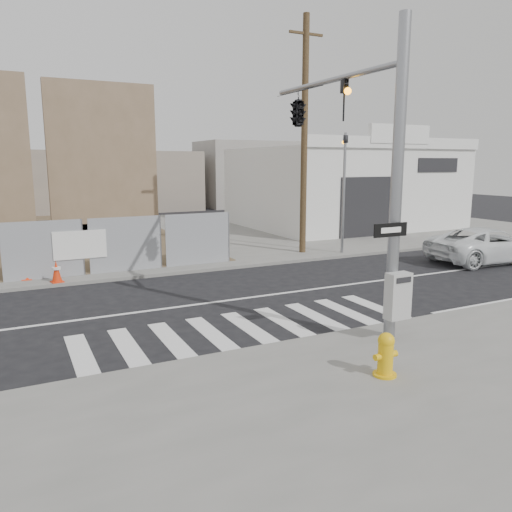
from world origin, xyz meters
name	(u,v)px	position (x,y,z in m)	size (l,w,h in m)	color
ground	(212,303)	(0.00, 0.00, 0.00)	(100.00, 100.00, 0.00)	black
sidewalk_far	(117,238)	(0.00, 14.00, 0.06)	(50.00, 20.00, 0.12)	slate
signal_pole	(326,135)	(2.49, -2.05, 4.78)	(0.96, 5.87, 7.00)	gray
far_signal_pole	(344,176)	(8.00, 4.60, 3.48)	(0.16, 0.20, 5.60)	gray
concrete_wall_right	(104,176)	(-0.50, 14.08, 3.38)	(5.50, 1.30, 8.00)	brown
auto_shop	(342,187)	(14.00, 12.97, 2.54)	(12.00, 10.20, 5.95)	silver
utility_pole_right	(304,136)	(6.50, 5.50, 5.20)	(1.60, 0.28, 10.00)	brown
fire_hydrant	(386,355)	(0.94, -6.47, 0.53)	(0.51, 0.46, 0.84)	#E6AF0C
suv	(488,245)	(12.46, 0.64, 0.72)	(2.38, 5.17, 1.44)	white
traffic_cone_c	(27,271)	(-4.77, 5.10, 0.42)	(0.37, 0.37, 0.62)	red
traffic_cone_d	(56,272)	(-3.88, 4.24, 0.48)	(0.44, 0.44, 0.74)	red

